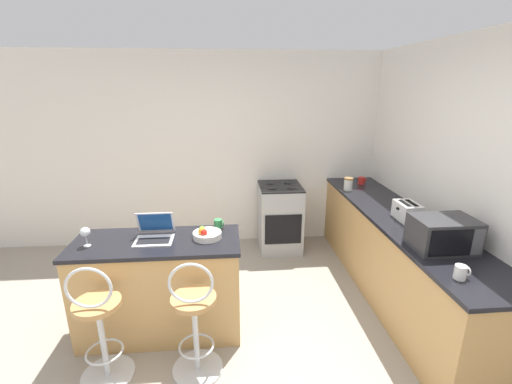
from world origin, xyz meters
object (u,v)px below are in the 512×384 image
(mug_green, at_px, (219,224))
(storage_jar, at_px, (348,184))
(bar_stool_near, at_px, (100,327))
(laptop, at_px, (155,232))
(mug_white, at_px, (461,272))
(mug_red, at_px, (362,181))
(fruit_bowl, at_px, (207,234))
(stove_range, at_px, (280,217))
(wine_glass_short, at_px, (85,232))
(microwave, at_px, (443,234))
(toaster, at_px, (407,211))
(bar_stool_far, at_px, (195,321))

(mug_green, relative_size, storage_jar, 0.57)
(bar_stool_near, distance_m, storage_jar, 3.11)
(laptop, height_order, mug_white, laptop)
(mug_red, bearing_deg, mug_white, -95.27)
(fruit_bowl, bearing_deg, storage_jar, 36.82)
(mug_white, bearing_deg, stove_range, 110.52)
(fruit_bowl, xyz_separation_m, mug_red, (1.98, 1.54, 0.01))
(stove_range, relative_size, mug_red, 8.90)
(mug_red, bearing_deg, storage_jar, -136.55)
(bar_stool_near, xyz_separation_m, wine_glass_short, (-0.20, 0.47, 0.55))
(fruit_bowl, relative_size, mug_red, 2.42)
(laptop, xyz_separation_m, mug_green, (0.54, 0.16, -0.01))
(laptop, relative_size, storage_jar, 1.97)
(microwave, distance_m, wine_glass_short, 2.89)
(toaster, relative_size, mug_red, 2.79)
(bar_stool_near, height_order, mug_white, bar_stool_near)
(bar_stool_far, relative_size, storage_jar, 6.22)
(mug_red, bearing_deg, fruit_bowl, -142.17)
(laptop, bearing_deg, bar_stool_far, -57.56)
(wine_glass_short, xyz_separation_m, fruit_bowl, (0.97, 0.07, -0.09))
(wine_glass_short, distance_m, mug_white, 2.83)
(bar_stool_far, bearing_deg, laptop, 122.44)
(wine_glass_short, height_order, fruit_bowl, wine_glass_short)
(bar_stool_near, distance_m, fruit_bowl, 1.05)
(mug_green, height_order, fruit_bowl, fruit_bowl)
(microwave, xyz_separation_m, mug_green, (-1.80, 0.56, -0.09))
(wine_glass_short, bearing_deg, fruit_bowl, 4.20)
(toaster, bearing_deg, fruit_bowl, -172.31)
(bar_stool_near, bearing_deg, fruit_bowl, 34.83)
(bar_stool_far, bearing_deg, mug_white, -8.12)
(bar_stool_near, relative_size, wine_glass_short, 6.03)
(laptop, distance_m, mug_white, 2.36)
(storage_jar, bearing_deg, wine_glass_short, -153.29)
(bar_stool_near, distance_m, microwave, 2.74)
(bar_stool_near, bearing_deg, wine_glass_short, 112.96)
(stove_range, bearing_deg, fruit_bowl, -119.77)
(mug_green, bearing_deg, stove_range, 59.86)
(storage_jar, bearing_deg, bar_stool_far, -134.52)
(stove_range, relative_size, fruit_bowl, 3.68)
(wine_glass_short, xyz_separation_m, mug_white, (2.74, -0.73, -0.07))
(bar_stool_near, height_order, wine_glass_short, wine_glass_short)
(wine_glass_short, distance_m, mug_red, 3.36)
(stove_range, height_order, wine_glass_short, wine_glass_short)
(mug_white, bearing_deg, storage_jar, 91.69)
(mug_green, relative_size, fruit_bowl, 0.37)
(mug_green, xyz_separation_m, mug_white, (1.66, -1.00, 0.00))
(fruit_bowl, bearing_deg, mug_white, -24.45)
(mug_white, bearing_deg, bar_stool_near, 174.08)
(bar_stool_far, distance_m, laptop, 0.83)
(stove_range, distance_m, mug_white, 2.56)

